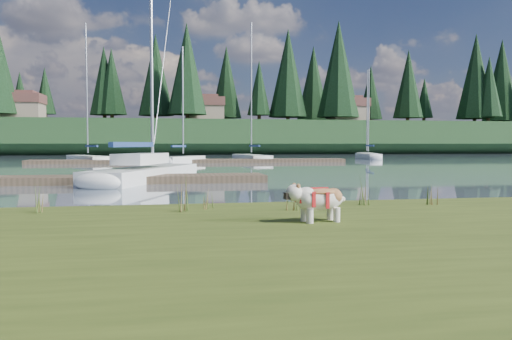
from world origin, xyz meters
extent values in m
plane|color=slate|center=(0.00, 30.00, 0.00)|extent=(200.00, 200.00, 0.00)
cube|color=#3C4B17|center=(0.00, -6.00, 0.17)|extent=(60.00, 9.00, 0.35)
cube|color=#193318|center=(0.00, 73.00, 2.50)|extent=(200.00, 20.00, 5.00)
cylinder|color=silver|center=(2.18, -4.36, 0.46)|extent=(0.11, 0.11, 0.23)
cylinder|color=silver|center=(2.15, -4.14, 0.46)|extent=(0.11, 0.11, 0.23)
cylinder|color=silver|center=(2.63, -4.30, 0.46)|extent=(0.11, 0.11, 0.23)
cylinder|color=silver|center=(2.60, -4.08, 0.46)|extent=(0.11, 0.11, 0.23)
ellipsoid|color=silver|center=(2.40, -4.22, 0.70)|extent=(0.80, 0.47, 0.35)
ellipsoid|color=#9C643A|center=(2.40, -4.22, 0.82)|extent=(0.57, 0.42, 0.13)
ellipsoid|color=silver|center=(1.95, -4.28, 0.82)|extent=(0.30, 0.31, 0.26)
cube|color=black|center=(1.84, -4.29, 0.77)|extent=(0.10, 0.14, 0.10)
cube|color=white|center=(-0.93, 10.26, 0.22)|extent=(4.76, 8.34, 0.70)
ellipsoid|color=white|center=(0.58, 14.08, 0.22)|extent=(2.49, 2.74, 0.70)
cylinder|color=silver|center=(-0.65, 10.95, 7.03)|extent=(0.14, 0.14, 12.46)
cube|color=navy|center=(-1.37, 9.13, 1.55)|extent=(1.56, 3.55, 0.20)
cube|color=white|center=(-1.10, 9.82, 0.95)|extent=(2.31, 3.26, 0.45)
cube|color=#4C3D2C|center=(-4.00, 9.00, 0.15)|extent=(16.00, 2.00, 0.30)
cube|color=#4C3D2C|center=(2.00, 30.00, 0.15)|extent=(26.00, 2.20, 0.30)
cube|color=white|center=(-6.78, 33.09, 0.22)|extent=(4.64, 7.04, 0.70)
ellipsoid|color=white|center=(-8.38, 36.24, 0.22)|extent=(2.25, 2.42, 0.70)
cylinder|color=silver|center=(-6.78, 33.09, 6.33)|extent=(0.12, 0.12, 11.06)
cube|color=navy|center=(-6.34, 32.23, 1.40)|extent=(1.45, 2.60, 0.20)
cube|color=white|center=(1.24, 28.95, 0.22)|extent=(3.85, 5.30, 0.70)
ellipsoid|color=white|center=(2.64, 31.28, 0.22)|extent=(1.78, 1.88, 0.70)
cylinder|color=silver|center=(1.24, 28.95, 5.08)|extent=(0.12, 0.12, 8.55)
cube|color=navy|center=(0.86, 28.31, 1.40)|extent=(1.28, 1.96, 0.20)
cube|color=white|center=(7.71, 34.23, 0.22)|extent=(2.60, 7.96, 0.70)
ellipsoid|color=white|center=(7.29, 38.11, 0.22)|extent=(1.92, 2.30, 0.70)
cylinder|color=silver|center=(7.71, 34.23, 6.80)|extent=(0.12, 0.12, 12.01)
cube|color=navy|center=(7.82, 33.17, 1.40)|extent=(0.53, 3.11, 0.20)
cube|color=white|center=(20.70, 37.65, 0.22)|extent=(1.82, 5.65, 0.70)
ellipsoid|color=white|center=(20.98, 40.41, 0.22)|extent=(1.36, 1.63, 0.70)
cylinder|color=silver|center=(20.70, 37.65, 5.08)|extent=(0.12, 0.12, 8.56)
cube|color=navy|center=(20.62, 36.90, 1.40)|extent=(0.43, 2.22, 0.20)
cube|color=white|center=(22.35, 42.01, 0.22)|extent=(2.79, 6.29, 0.70)
ellipsoid|color=white|center=(23.07, 44.99, 0.22)|extent=(1.69, 1.94, 0.70)
cylinder|color=silver|center=(22.35, 42.01, 5.37)|extent=(0.12, 0.12, 9.15)
cube|color=navy|center=(22.15, 41.20, 1.40)|extent=(0.77, 2.42, 0.20)
cone|color=#475B23|center=(0.23, -2.64, 0.67)|extent=(0.03, 0.03, 0.64)
cone|color=brown|center=(0.34, -2.71, 0.61)|extent=(0.03, 0.03, 0.51)
cone|color=#475B23|center=(0.29, -2.61, 0.70)|extent=(0.03, 0.03, 0.71)
cone|color=brown|center=(0.37, -2.67, 0.58)|extent=(0.03, 0.03, 0.45)
cone|color=#475B23|center=(0.25, -2.72, 0.64)|extent=(0.03, 0.03, 0.58)
cone|color=#475B23|center=(0.70, -2.36, 0.57)|extent=(0.03, 0.03, 0.43)
cone|color=brown|center=(0.81, -2.43, 0.52)|extent=(0.03, 0.03, 0.34)
cone|color=#475B23|center=(0.76, -2.33, 0.59)|extent=(0.03, 0.03, 0.47)
cone|color=brown|center=(0.84, -2.39, 0.50)|extent=(0.03, 0.03, 0.30)
cone|color=#475B23|center=(0.72, -2.44, 0.54)|extent=(0.03, 0.03, 0.39)
cone|color=#475B23|center=(3.85, -2.29, 0.62)|extent=(0.03, 0.03, 0.54)
cone|color=brown|center=(3.96, -2.36, 0.57)|extent=(0.03, 0.03, 0.43)
cone|color=#475B23|center=(3.91, -2.26, 0.65)|extent=(0.03, 0.03, 0.59)
cone|color=brown|center=(3.99, -2.32, 0.54)|extent=(0.03, 0.03, 0.38)
cone|color=#475B23|center=(3.87, -2.37, 0.59)|extent=(0.03, 0.03, 0.49)
cone|color=#475B23|center=(-2.26, -2.35, 0.59)|extent=(0.03, 0.03, 0.48)
cone|color=brown|center=(-2.15, -2.42, 0.54)|extent=(0.03, 0.03, 0.39)
cone|color=#475B23|center=(-2.20, -2.32, 0.62)|extent=(0.03, 0.03, 0.53)
cone|color=brown|center=(-2.12, -2.38, 0.52)|extent=(0.03, 0.03, 0.34)
cone|color=#475B23|center=(-2.24, -2.43, 0.57)|extent=(0.03, 0.03, 0.44)
cone|color=#475B23|center=(2.21, -2.80, 0.56)|extent=(0.03, 0.03, 0.42)
cone|color=brown|center=(2.32, -2.87, 0.52)|extent=(0.03, 0.03, 0.34)
cone|color=#475B23|center=(2.27, -2.77, 0.58)|extent=(0.03, 0.03, 0.46)
cone|color=brown|center=(2.35, -2.83, 0.50)|extent=(0.03, 0.03, 0.29)
cone|color=#475B23|center=(2.23, -2.88, 0.54)|extent=(0.03, 0.03, 0.38)
cone|color=#475B23|center=(5.23, -2.48, 0.58)|extent=(0.03, 0.03, 0.45)
cone|color=brown|center=(5.34, -2.55, 0.53)|extent=(0.03, 0.03, 0.36)
cone|color=#475B23|center=(5.29, -2.45, 0.60)|extent=(0.03, 0.03, 0.50)
cone|color=brown|center=(5.37, -2.51, 0.51)|extent=(0.03, 0.03, 0.32)
cone|color=#475B23|center=(5.25, -2.56, 0.55)|extent=(0.03, 0.03, 0.41)
cube|color=#33281C|center=(0.00, -1.60, 0.07)|extent=(60.00, 0.50, 0.14)
cylinder|color=#382619|center=(-10.00, 72.00, 5.90)|extent=(0.60, 0.60, 1.80)
cone|color=black|center=(-10.00, 72.00, 11.75)|extent=(4.84, 4.84, 11.00)
cylinder|color=#382619|center=(3.00, 66.00, 5.90)|extent=(0.60, 0.60, 1.80)
cone|color=black|center=(3.00, 66.00, 13.10)|extent=(6.16, 6.16, 14.00)
cylinder|color=#382619|center=(15.00, 70.00, 5.90)|extent=(0.60, 0.60, 1.80)
cone|color=black|center=(15.00, 70.00, 10.85)|extent=(3.96, 3.96, 9.00)
cylinder|color=#382619|center=(28.00, 68.00, 5.90)|extent=(0.60, 0.60, 1.80)
cone|color=black|center=(28.00, 68.00, 14.00)|extent=(7.04, 7.04, 16.00)
cylinder|color=#382619|center=(42.00, 71.00, 5.90)|extent=(0.60, 0.60, 1.80)
cone|color=black|center=(42.00, 71.00, 12.20)|extent=(5.28, 5.28, 12.00)
cylinder|color=#382619|center=(55.00, 67.00, 5.90)|extent=(0.60, 0.60, 1.80)
cone|color=black|center=(55.00, 67.00, 11.52)|extent=(4.62, 4.62, 10.50)
cube|color=gray|center=(-22.00, 70.00, 6.40)|extent=(6.00, 5.00, 2.80)
cube|color=brown|center=(-22.00, 70.00, 8.50)|extent=(6.30, 5.30, 1.40)
cube|color=brown|center=(-22.00, 70.00, 9.30)|extent=(4.20, 3.60, 0.70)
cube|color=gray|center=(6.00, 71.00, 6.40)|extent=(6.00, 5.00, 2.80)
cube|color=brown|center=(6.00, 71.00, 8.50)|extent=(6.30, 5.30, 1.40)
cube|color=brown|center=(6.00, 71.00, 9.30)|extent=(4.20, 3.60, 0.70)
cube|color=gray|center=(30.00, 69.00, 6.40)|extent=(6.00, 5.00, 2.80)
cube|color=brown|center=(30.00, 69.00, 8.50)|extent=(6.30, 5.30, 1.40)
cube|color=brown|center=(30.00, 69.00, 9.30)|extent=(4.20, 3.60, 0.70)
camera|label=1|loc=(0.03, -11.75, 1.58)|focal=35.00mm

